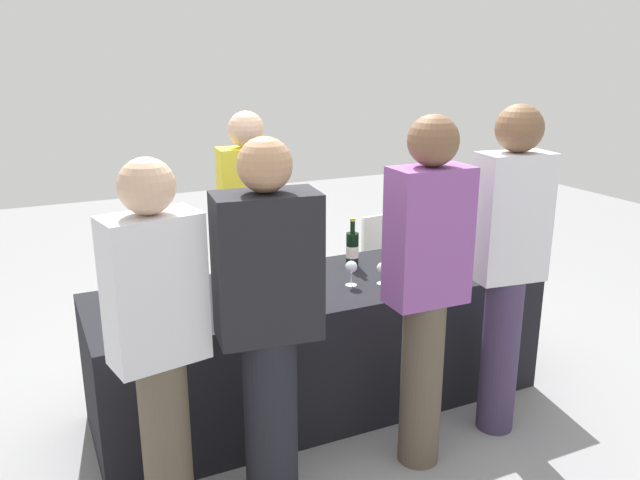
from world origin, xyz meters
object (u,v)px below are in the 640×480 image
at_px(wine_bottle_1, 302,255).
at_px(wine_glass_4, 382,269).
at_px(wine_bottle_0, 277,260).
at_px(wine_glass_5, 461,256).
at_px(wine_glass_3, 351,268).
at_px(server_pouring, 249,229).
at_px(guest_1, 268,320).
at_px(wine_bottle_2, 352,249).
at_px(wine_glass_1, 269,286).
at_px(wine_glass_0, 190,295).
at_px(wine_glass_2, 291,280).
at_px(guest_3, 508,258).
at_px(wine_bottle_3, 448,236).
at_px(menu_board, 391,261).
at_px(guest_0, 159,341).
at_px(guest_2, 426,281).

distance_m(wine_bottle_1, wine_glass_4, 0.47).
relative_size(wine_bottle_0, wine_glass_5, 2.38).
relative_size(wine_glass_3, server_pouring, 0.09).
distance_m(wine_glass_4, guest_1, 1.03).
distance_m(wine_bottle_0, wine_bottle_1, 0.16).
xyz_separation_m(wine_bottle_2, wine_glass_1, (-0.66, -0.35, -0.01)).
distance_m(wine_bottle_0, guest_1, 0.92).
height_order(wine_glass_0, wine_glass_2, wine_glass_2).
distance_m(wine_glass_1, guest_3, 1.22).
bearing_deg(wine_glass_4, guest_1, -148.23).
relative_size(wine_bottle_1, wine_glass_0, 2.47).
bearing_deg(wine_glass_1, wine_glass_3, 6.94).
bearing_deg(wine_bottle_3, guest_1, -151.26).
xyz_separation_m(wine_glass_4, guest_3, (0.44, -0.49, 0.15)).
height_order(wine_bottle_0, server_pouring, server_pouring).
relative_size(wine_bottle_2, wine_glass_5, 2.20).
bearing_deg(wine_bottle_3, menu_board, 81.22).
height_order(wine_glass_0, wine_glass_4, wine_glass_0).
distance_m(wine_bottle_1, wine_bottle_2, 0.33).
bearing_deg(menu_board, wine_glass_0, -156.17).
xyz_separation_m(guest_0, guest_3, (1.77, 0.02, 0.09)).
bearing_deg(wine_bottle_3, wine_glass_4, -155.55).
bearing_deg(guest_2, wine_bottle_1, 106.30).
distance_m(wine_glass_3, server_pouring, 0.83).
xyz_separation_m(wine_bottle_1, wine_bottle_3, (1.00, -0.03, -0.01)).
bearing_deg(guest_1, wine_glass_3, 46.91).
relative_size(wine_bottle_2, guest_2, 0.17).
bearing_deg(menu_board, wine_bottle_1, -150.44).
bearing_deg(server_pouring, wine_glass_3, 118.32).
bearing_deg(wine_bottle_1, guest_3, -46.54).
distance_m(wine_bottle_2, guest_3, 0.95).
relative_size(wine_bottle_2, guest_1, 0.18).
bearing_deg(wine_bottle_2, wine_glass_3, -118.98).
height_order(wine_glass_1, menu_board, wine_glass_1).
bearing_deg(wine_glass_5, wine_bottle_0, 163.10).
distance_m(wine_bottle_3, server_pouring, 1.25).
height_order(wine_glass_0, wine_glass_3, wine_glass_3).
relative_size(server_pouring, menu_board, 2.09).
bearing_deg(wine_bottle_1, menu_board, 37.42).
distance_m(guest_2, guest_3, 0.54).
bearing_deg(guest_1, guest_0, -175.85).
height_order(wine_glass_3, wine_glass_5, wine_glass_3).
xyz_separation_m(wine_glass_5, guest_0, (-1.85, -0.51, 0.05)).
distance_m(wine_bottle_0, wine_glass_0, 0.61).
bearing_deg(wine_bottle_3, wine_glass_3, -163.16).
xyz_separation_m(wine_glass_4, server_pouring, (-0.48, 0.81, 0.08)).
distance_m(server_pouring, guest_2, 1.42).
xyz_separation_m(wine_bottle_1, wine_glass_5, (0.86, -0.34, -0.03)).
distance_m(wine_glass_3, menu_board, 1.56).
height_order(wine_glass_3, wine_glass_4, wine_glass_3).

